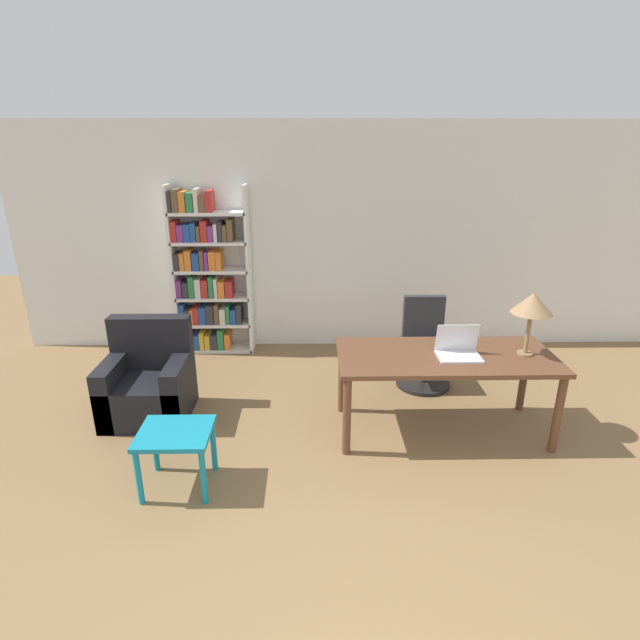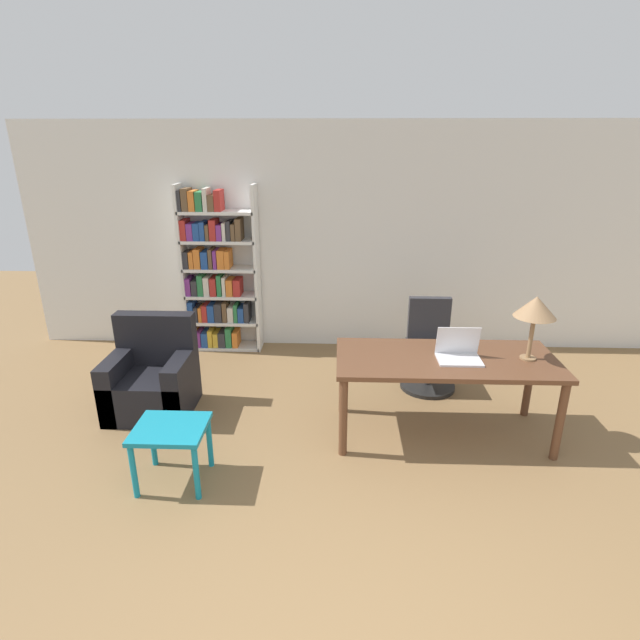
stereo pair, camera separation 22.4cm
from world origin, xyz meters
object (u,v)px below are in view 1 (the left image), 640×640
(laptop, at_px, (458,350))
(desk, at_px, (445,364))
(side_table_blue, at_px, (176,441))
(table_lamp, at_px, (532,304))
(office_chair, at_px, (424,348))
(armchair, at_px, (149,385))
(bookshelf, at_px, (207,276))

(laptop, bearing_deg, desk, 161.55)
(side_table_blue, bearing_deg, desk, 18.96)
(desk, height_order, table_lamp, table_lamp)
(desk, bearing_deg, office_chair, 87.93)
(desk, relative_size, laptop, 5.17)
(armchair, bearing_deg, office_chair, 12.60)
(table_lamp, height_order, side_table_blue, table_lamp)
(table_lamp, bearing_deg, desk, 179.83)
(bookshelf, bearing_deg, table_lamp, -31.18)
(office_chair, xyz_separation_m, armchair, (-2.73, -0.61, -0.11))
(office_chair, bearing_deg, laptop, -86.61)
(office_chair, bearing_deg, table_lamp, -55.38)
(table_lamp, relative_size, side_table_blue, 1.04)
(bookshelf, bearing_deg, armchair, -100.90)
(laptop, distance_m, armchair, 2.86)
(desk, distance_m, armchair, 2.74)
(desk, relative_size, office_chair, 1.98)
(side_table_blue, bearing_deg, armchair, 116.52)
(office_chair, distance_m, armchair, 2.80)
(armchair, bearing_deg, desk, -6.86)
(table_lamp, bearing_deg, laptop, -177.25)
(laptop, height_order, armchair, laptop)
(office_chair, relative_size, armchair, 1.03)
(armchair, bearing_deg, laptop, -7.26)
(office_chair, xyz_separation_m, side_table_blue, (-2.20, -1.68, -0.01))
(laptop, xyz_separation_m, table_lamp, (0.59, 0.03, 0.39))
(desk, height_order, side_table_blue, desk)
(desk, xyz_separation_m, bookshelf, (-2.40, 1.87, 0.29))
(laptop, relative_size, bookshelf, 0.18)
(office_chair, bearing_deg, side_table_blue, -142.63)
(laptop, relative_size, table_lamp, 0.65)
(side_table_blue, relative_size, armchair, 0.58)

